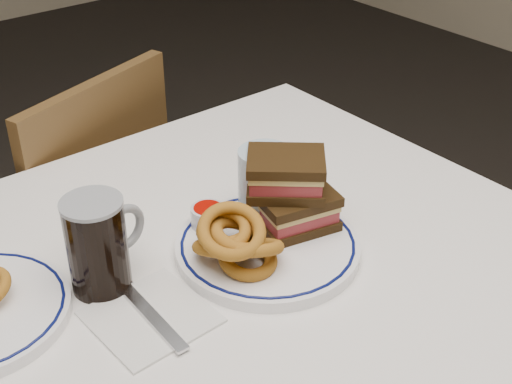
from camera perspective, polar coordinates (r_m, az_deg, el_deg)
dining_table at (r=1.03m, az=-8.78°, el=-13.37°), size 1.27×0.87×0.75m
chair_far at (r=1.64m, az=-14.15°, el=-3.16°), size 0.49×0.49×0.84m
main_plate at (r=1.03m, az=0.94°, el=-4.37°), size 0.27×0.27×0.02m
reuben_sandwich at (r=1.04m, az=2.81°, el=0.02°), size 0.14×0.14×0.11m
onion_rings_main at (r=0.97m, az=-1.68°, el=-3.89°), size 0.13×0.13×0.11m
ketchup_ramekin at (r=1.06m, az=-3.86°, el=-1.85°), size 0.05×0.05×0.03m
beer_mug at (r=0.96m, az=-12.47°, el=-4.04°), size 0.12×0.08×0.14m
water_glass at (r=1.07m, az=0.69°, el=0.31°), size 0.08×0.08×0.13m
napkin_fork at (r=0.94m, az=-8.56°, el=-9.69°), size 0.15×0.19×0.01m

